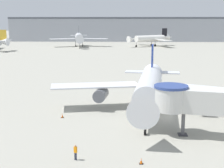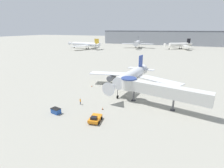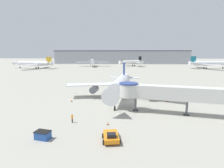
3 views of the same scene
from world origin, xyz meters
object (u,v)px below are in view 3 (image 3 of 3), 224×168
Objects in this scene: traffic_cone_starboard_wing at (167,100)px; background_jet_black_tail at (132,62)px; jet_bridge at (165,92)px; service_container_blue at (43,135)px; pushback_tug_orange at (111,137)px; background_jet_teal_tail at (208,63)px; traffic_cone_port_wing at (72,100)px; background_jet_gray_tail at (92,61)px; main_airplane at (120,85)px; traffic_cone_near_nose at (108,123)px; ground_crew_marshaller at (72,118)px; background_jet_gold_tail at (34,63)px.

background_jet_black_tail reaches higher than traffic_cone_starboard_wing.
jet_bridge is 8.86× the size of service_container_blue.
background_jet_teal_tail reaches higher than pushback_tug_orange.
background_jet_teal_tail reaches higher than jet_bridge.
traffic_cone_port_wing is at bearing -176.80° from traffic_cone_starboard_wing.
jet_bridge is 0.70× the size of background_jet_gray_tail.
pushback_tug_orange is 10.06m from service_container_blue.
background_jet_gray_tail reaches higher than traffic_cone_starboard_wing.
main_airplane reaches higher than traffic_cone_starboard_wing.
traffic_cone_near_nose is (10.61, -14.47, -0.02)m from traffic_cone_port_wing.
pushback_tug_orange is (-1.18, -22.77, -3.46)m from main_airplane.
background_jet_black_tail is at bearing 81.58° from service_container_blue.
ground_crew_marshaller is at bearing -110.41° from main_airplane.
service_container_blue is at bearing 35.39° from background_jet_gold_tail.
jet_bridge is 0.56× the size of background_jet_teal_tail.
traffic_cone_near_nose is 0.38× the size of ground_crew_marshaller.
traffic_cone_starboard_wing is (13.53, 21.64, -0.31)m from pushback_tug_orange.
pushback_tug_orange is at bearing -122.01° from traffic_cone_starboard_wing.
traffic_cone_near_nose is at bearing -132.29° from traffic_cone_starboard_wing.
background_jet_gold_tail is 89.14m from background_jet_black_tail.
jet_bridge is at bearing 145.20° from background_jet_teal_tail.
background_jet_gray_tail reaches higher than service_container_blue.
traffic_cone_near_nose is 0.02× the size of background_jet_gray_tail.
traffic_cone_starboard_wing is 129.14m from background_jet_gray_tail.
ground_crew_marshaller reaches higher than traffic_cone_port_wing.
main_airplane is at bearing -40.12° from background_jet_black_tail.
traffic_cone_port_wing is at bearing 173.33° from jet_bridge.
pushback_tug_orange is 0.10× the size of background_jet_teal_tail.
background_jet_gray_tail is at bearing 110.25° from main_airplane.
ground_crew_marshaller is (-17.91, -6.18, -3.52)m from jet_bridge.
jet_bridge is 0.86× the size of background_jet_black_tail.
traffic_cone_near_nose is at bearing 32.05° from service_container_blue.
traffic_cone_port_wing reaches higher than traffic_cone_near_nose.
background_jet_gold_tail reaches higher than background_jet_black_tail.
traffic_cone_near_nose is 0.02× the size of background_jet_teal_tail.
traffic_cone_near_nose is at bearing -89.62° from main_airplane.
pushback_tug_orange is at bearing -0.19° from service_container_blue.
ground_crew_marshaller is (-8.64, -16.39, -3.17)m from main_airplane.
main_airplane is 50.85× the size of traffic_cone_near_nose.
background_jet_teal_tail is at bearing 58.36° from traffic_cone_near_nose.
traffic_cone_port_wing is at bearing 111.32° from pushback_tug_orange.
ground_crew_marshaller is at bearing -143.98° from traffic_cone_starboard_wing.
main_airplane is 1.01× the size of background_jet_gray_tail.
pushback_tug_orange is 0.15× the size of background_jet_black_tail.
service_container_blue is 134.90m from background_jet_gold_tail.
pushback_tug_orange reaches higher than traffic_cone_starboard_wing.
traffic_cone_starboard_wing is 0.02× the size of background_jet_gray_tail.
pushback_tug_orange reaches higher than traffic_cone_port_wing.
background_jet_gray_tail is (-15.09, 124.06, 4.64)m from traffic_cone_port_wing.
ground_crew_marshaller is at bearing 174.66° from traffic_cone_near_nose.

